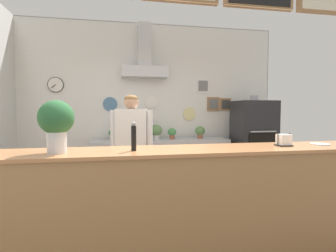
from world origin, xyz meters
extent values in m
plane|color=#3F3A38|center=(0.00, 0.00, 0.00)|extent=(6.18, 6.18, 0.00)
cube|color=gray|center=(0.00, 2.57, 1.54)|extent=(4.94, 0.12, 3.08)
cube|color=white|center=(0.00, 2.51, 1.54)|extent=(4.90, 0.01, 3.04)
cylinder|color=black|center=(-1.74, 2.49, 1.88)|extent=(0.28, 0.02, 0.28)
cylinder|color=white|center=(-1.74, 2.48, 1.88)|extent=(0.26, 0.01, 0.26)
cube|color=black|center=(-1.78, 2.47, 1.85)|extent=(0.08, 0.01, 0.07)
cylinder|color=teal|center=(-0.78, 2.49, 1.54)|extent=(0.26, 0.02, 0.26)
cylinder|color=white|center=(-0.01, 2.49, 1.58)|extent=(0.25, 0.02, 0.25)
cylinder|color=beige|center=(0.76, 2.49, 1.35)|extent=(0.26, 0.02, 0.26)
cube|color=#997047|center=(1.26, 2.49, 1.55)|extent=(0.26, 0.02, 0.28)
cube|color=#616161|center=(1.26, 2.48, 1.55)|extent=(0.19, 0.01, 0.20)
cube|color=#997047|center=(1.52, 2.49, 1.55)|extent=(0.23, 0.02, 0.25)
cube|color=#343434|center=(1.52, 2.48, 1.55)|extent=(0.16, 0.01, 0.18)
cube|color=white|center=(1.04, 2.49, 1.91)|extent=(0.27, 0.02, 0.29)
cube|color=slate|center=(1.04, 2.48, 1.91)|extent=(0.19, 0.01, 0.21)
cube|color=silver|center=(-0.14, 2.35, 2.13)|extent=(0.85, 0.33, 0.20)
cube|color=silver|center=(-0.14, 2.39, 2.63)|extent=(0.24, 0.24, 0.80)
cube|color=#B77F4C|center=(0.00, -0.22, 0.52)|extent=(4.04, 0.56, 1.04)
cube|color=#CF8550|center=(0.00, -0.22, 1.05)|extent=(4.13, 0.59, 0.03)
cube|color=#B7BABF|center=(0.13, 2.17, 0.44)|extent=(2.52, 0.54, 0.89)
cube|color=#929499|center=(0.13, 2.17, 0.16)|extent=(2.39, 0.50, 0.02)
cube|color=#232326|center=(1.83, 1.91, 0.80)|extent=(0.68, 0.62, 1.60)
cube|color=black|center=(1.83, 1.59, 0.93)|extent=(0.51, 0.02, 0.20)
cube|color=#A3A5AD|center=(1.83, 1.57, 1.06)|extent=(0.48, 0.02, 0.02)
cylinder|color=#A3A5AD|center=(1.83, 1.91, 1.65)|extent=(0.14, 0.14, 0.10)
cube|color=#232328|center=(-0.46, 0.98, 0.42)|extent=(0.33, 0.25, 0.85)
cube|color=white|center=(-0.46, 0.98, 1.15)|extent=(0.44, 0.28, 0.59)
cylinder|color=white|center=(-0.21, 0.94, 1.17)|extent=(0.08, 0.08, 0.50)
cylinder|color=white|center=(-0.70, 1.02, 1.17)|extent=(0.08, 0.08, 0.50)
sphere|color=tan|center=(-0.46, 0.98, 1.53)|extent=(0.20, 0.20, 0.20)
ellipsoid|color=olive|center=(-0.46, 0.98, 1.57)|extent=(0.19, 0.19, 0.11)
cube|color=#A3A5AD|center=(-0.37, 2.15, 1.10)|extent=(0.53, 0.39, 0.42)
cylinder|color=#4C4C51|center=(-0.48, 1.93, 1.08)|extent=(0.06, 0.06, 0.06)
cube|color=black|center=(-0.37, 1.92, 0.91)|extent=(0.48, 0.10, 0.04)
sphere|color=black|center=(-0.21, 1.94, 1.18)|extent=(0.04, 0.04, 0.04)
cylinder|color=beige|center=(-0.74, 2.18, 0.93)|extent=(0.09, 0.09, 0.09)
ellipsoid|color=#47894C|center=(-0.74, 2.18, 1.02)|extent=(0.14, 0.14, 0.12)
cylinder|color=#9E563D|center=(0.35, 2.20, 0.93)|extent=(0.09, 0.09, 0.08)
ellipsoid|color=#47894C|center=(0.35, 2.20, 1.02)|extent=(0.16, 0.16, 0.14)
cylinder|color=#9E563D|center=(0.89, 2.21, 0.93)|extent=(0.10, 0.10, 0.08)
ellipsoid|color=#5B844C|center=(0.89, 2.21, 1.03)|extent=(0.19, 0.19, 0.17)
cylinder|color=beige|center=(0.04, 2.15, 0.93)|extent=(0.13, 0.13, 0.09)
ellipsoid|color=#5B844C|center=(0.04, 2.15, 1.06)|extent=(0.23, 0.23, 0.21)
cylinder|color=white|center=(1.41, -0.21, 1.07)|extent=(0.19, 0.19, 0.01)
cube|color=#262628|center=(1.00, -0.20, 1.07)|extent=(0.13, 0.13, 0.01)
cylinder|color=#262628|center=(0.93, -0.20, 1.13)|extent=(0.01, 0.01, 0.13)
cylinder|color=#262628|center=(1.06, -0.20, 1.13)|extent=(0.01, 0.01, 0.13)
cube|color=white|center=(1.00, -0.20, 1.13)|extent=(0.11, 0.11, 0.11)
cylinder|color=silver|center=(-1.12, -0.26, 1.16)|extent=(0.16, 0.16, 0.19)
cylinder|color=gray|center=(-1.12, -0.26, 1.10)|extent=(0.14, 0.14, 0.06)
ellipsoid|color=#2D6638|center=(-1.12, -0.26, 1.36)|extent=(0.28, 0.28, 0.28)
cylinder|color=black|center=(-0.49, -0.26, 1.18)|extent=(0.04, 0.04, 0.22)
sphere|color=gray|center=(-0.49, -0.26, 1.30)|extent=(0.04, 0.04, 0.04)
camera|label=1|loc=(-0.61, -2.52, 1.42)|focal=27.74mm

